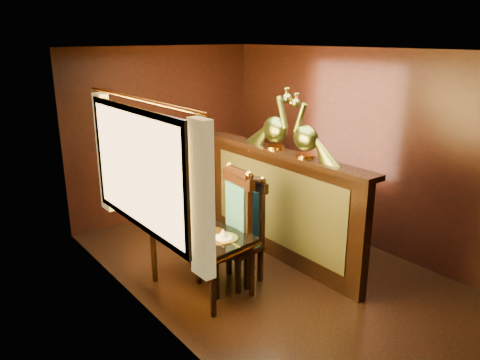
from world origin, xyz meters
The scene contains 8 objects.
ground centered at (0.00, 0.00, 0.00)m, with size 5.00×5.00×0.00m, color black.
room_shell centered at (-0.09, 0.02, 1.58)m, with size 3.04×5.04×2.52m.
partition centered at (0.32, 0.30, 0.71)m, with size 0.26×2.70×1.36m.
dining_table centered at (-0.84, 0.25, 0.60)m, with size 0.82×1.20×0.86m.
chair_left centered at (-0.51, 0.13, 0.69)m, with size 0.52×0.54×1.33m.
chair_right centered at (-0.32, 0.14, 0.63)m, with size 0.50×0.52×1.22m.
peacock_left centered at (0.33, -0.10, 1.70)m, with size 0.22×0.58×0.68m, color #1B512F, non-canonical shape.
peacock_right centered at (0.33, 0.40, 1.72)m, with size 0.23×0.61×0.73m, color #1B512F, non-canonical shape.
Camera 1 is at (-3.28, -3.59, 2.65)m, focal length 35.00 mm.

